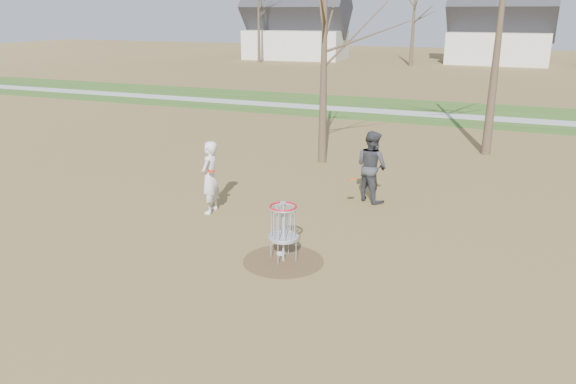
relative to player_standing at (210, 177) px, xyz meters
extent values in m
plane|color=brown|center=(3.07, -2.19, -1.00)|extent=(160.00, 160.00, 0.00)
cube|color=#2D5119|center=(3.07, 18.81, -0.99)|extent=(160.00, 8.00, 0.01)
cube|color=#9E9E99|center=(3.07, 17.81, -0.98)|extent=(160.00, 1.50, 0.01)
cylinder|color=#47331E|center=(3.07, -2.19, -0.99)|extent=(1.80, 1.80, 0.01)
imported|color=silver|center=(0.00, 0.00, 0.00)|extent=(0.54, 0.77, 1.99)
imported|color=#333438|center=(3.80, 2.65, 0.04)|extent=(1.26, 1.19, 2.06)
cylinder|color=white|center=(2.88, -1.86, -0.98)|extent=(0.22, 0.22, 0.02)
cylinder|color=#E9500C|center=(3.64, 1.21, 0.03)|extent=(0.22, 0.22, 0.08)
cylinder|color=red|center=(0.21, -0.26, 0.27)|extent=(0.22, 0.22, 0.02)
cylinder|color=#9EA3AD|center=(3.07, -2.19, -0.32)|extent=(0.05, 0.05, 1.35)
cylinder|color=#9EA3AD|center=(3.07, -2.19, -0.45)|extent=(0.64, 0.64, 0.04)
torus|color=#9EA3AD|center=(3.07, -2.19, 0.25)|extent=(0.60, 0.60, 0.04)
torus|color=red|center=(3.07, -2.19, 0.29)|extent=(0.60, 0.60, 0.04)
cone|color=#382B1E|center=(1.07, 6.31, 2.75)|extent=(0.32, 0.32, 7.50)
cone|color=#382B1E|center=(6.57, 9.81, 3.25)|extent=(0.36, 0.36, 8.50)
cone|color=#382B1E|center=(-18.93, 43.81, 3.00)|extent=(0.36, 0.36, 8.00)
cone|color=#382B1E|center=(-2.93, 45.81, 3.50)|extent=(0.40, 0.40, 9.00)
cube|color=silver|center=(-16.93, 49.81, 0.60)|extent=(11.46, 7.75, 3.20)
pyramid|color=#2D2D33|center=(-16.93, 49.81, 3.98)|extent=(12.01, 7.79, 3.55)
cube|color=silver|center=(5.07, 51.81, 0.60)|extent=(10.24, 7.34, 3.20)
pyramid|color=#2D2D33|center=(5.07, 51.81, 3.98)|extent=(10.74, 7.36, 3.55)
camera|label=1|loc=(7.44, -12.66, 4.28)|focal=35.00mm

